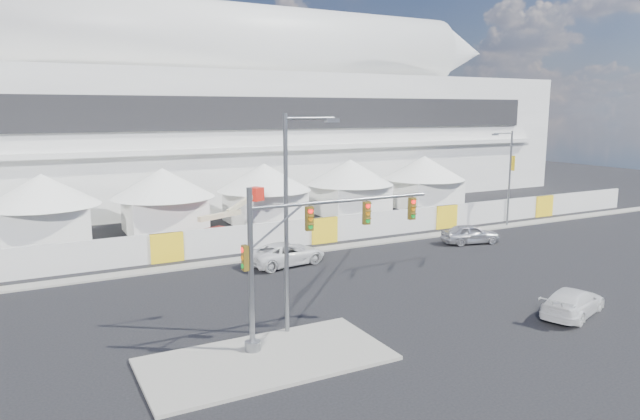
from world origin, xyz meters
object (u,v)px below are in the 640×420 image
lot_car_b (518,205)px  traffic_mast (295,256)px  lot_car_a (421,214)px  pickup_curb (286,254)px  sedan_silver (470,234)px  streetlight_curb (508,172)px  boom_lift (217,232)px  streetlight_median (291,209)px  pickup_near (573,302)px

lot_car_b → traffic_mast: traffic_mast is taller
lot_car_a → pickup_curb: bearing=143.6°
sedan_silver → pickup_curb: sedan_silver is taller
traffic_mast → pickup_curb: bearing=67.4°
traffic_mast → streetlight_curb: bearing=28.0°
sedan_silver → lot_car_a: size_ratio=1.16×
traffic_mast → boom_lift: 19.92m
streetlight_curb → boom_lift: (-24.62, 4.96, -3.80)m
pickup_curb → streetlight_median: bearing=147.6°
lot_car_a → traffic_mast: bearing=160.7°
sedan_silver → traffic_mast: size_ratio=0.49×
pickup_near → streetlight_median: streetlight_median is taller
sedan_silver → pickup_curb: (-15.05, 1.00, -0.00)m
pickup_curb → lot_car_b: (28.76, 7.17, 0.01)m
traffic_mast → boom_lift: traffic_mast is taller
lot_car_b → boom_lift: 31.11m
sedan_silver → traffic_mast: bearing=132.8°
lot_car_a → streetlight_curb: (4.92, -5.59, 4.22)m
traffic_mast → boom_lift: (2.71, 19.52, -2.95)m
pickup_near → streetlight_curb: bearing=-57.0°
lot_car_a → lot_car_b: size_ratio=0.86×
pickup_near → traffic_mast: 14.52m
traffic_mast → streetlight_curb: streetlight_curb is taller
traffic_mast → boom_lift: bearing=82.1°
pickup_near → streetlight_median: 14.95m
sedan_silver → lot_car_b: size_ratio=0.99×
lot_car_b → traffic_mast: size_ratio=0.49×
pickup_curb → pickup_near: bearing=-159.6°
pickup_near → lot_car_a: (8.64, 23.31, -0.06)m
sedan_silver → boom_lift: bearing=78.1°
traffic_mast → sedan_silver: bearing=28.9°
pickup_curb → lot_car_b: bearing=-85.4°
lot_car_a → streetlight_median: (-21.97, -18.89, 5.16)m
sedan_silver → traffic_mast: 23.19m
sedan_silver → pickup_near: bearing=170.0°
lot_car_a → streetlight_curb: 8.56m
pickup_near → lot_car_b: bearing=-61.4°
sedan_silver → lot_car_a: (2.31, 9.05, -0.12)m
streetlight_median → boom_lift: size_ratio=1.22×
pickup_curb → boom_lift: size_ratio=0.67×
sedan_silver → traffic_mast: traffic_mast is taller
streetlight_median → traffic_mast: bearing=-109.3°
traffic_mast → lot_car_a: bearing=42.0°
pickup_curb → streetlight_median: (-4.61, -10.85, 5.04)m
sedan_silver → pickup_near: size_ratio=0.93×
lot_car_a → streetlight_median: size_ratio=0.39×
lot_car_a → streetlight_curb: size_ratio=0.46×
pickup_curb → pickup_near: (8.73, -15.27, -0.06)m
pickup_near → lot_car_b: lot_car_b is taller
streetlight_curb → pickup_curb: bearing=-173.7°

